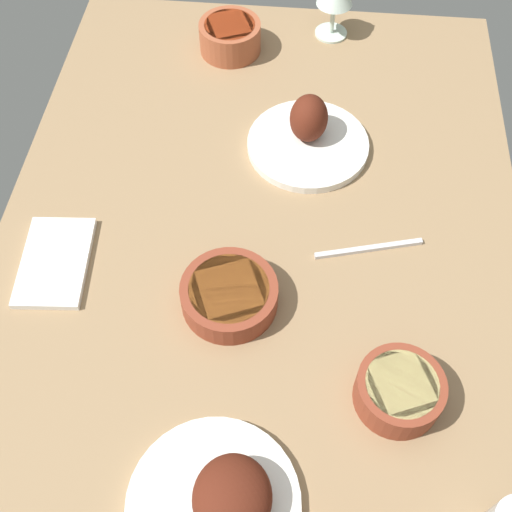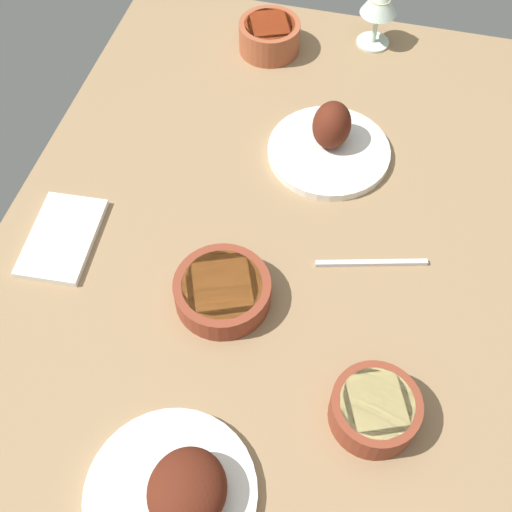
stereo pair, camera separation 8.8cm
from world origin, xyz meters
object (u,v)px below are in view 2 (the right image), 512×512
at_px(plate_center_main, 178,492).
at_px(bowl_sauce, 269,36).
at_px(plate_near_viewer, 330,141).
at_px(wine_glass, 380,2).
at_px(bowl_soup, 222,291).
at_px(folded_napkin, 62,237).
at_px(fork_loose, 371,263).
at_px(bowl_pasta, 375,409).

relative_size(plate_center_main, bowl_sauce, 1.79).
bearing_deg(plate_near_viewer, bowl_sauce, 33.99).
bearing_deg(plate_near_viewer, plate_center_main, 173.29).
height_order(plate_center_main, plate_near_viewer, plate_near_viewer).
distance_m(bowl_sauce, wine_glass, 0.23).
xyz_separation_m(bowl_soup, folded_napkin, (0.05, 0.30, -0.02)).
bearing_deg(folded_napkin, wine_glass, -33.95).
height_order(bowl_sauce, bowl_soup, bowl_sauce).
bearing_deg(bowl_sauce, wine_glass, -70.77).
xyz_separation_m(plate_near_viewer, fork_loose, (-0.23, -0.11, -0.02)).
bearing_deg(wine_glass, bowl_pasta, -171.88).
height_order(bowl_sauce, wine_glass, wine_glass).
bearing_deg(bowl_sauce, fork_loose, -149.51).
bearing_deg(wine_glass, bowl_sauce, 109.23).
distance_m(folded_napkin, fork_loose, 0.52).
distance_m(plate_center_main, fork_loose, 0.47).
bearing_deg(bowl_soup, folded_napkin, 81.20).
bearing_deg(plate_near_viewer, folded_napkin, 127.70).
xyz_separation_m(folded_napkin, fork_loose, (0.08, -0.52, -0.00)).
distance_m(plate_near_viewer, bowl_pasta, 0.52).
bearing_deg(plate_near_viewer, fork_loose, -153.81).
distance_m(wine_glass, fork_loose, 0.58).
xyz_separation_m(bowl_sauce, fork_loose, (-0.50, -0.29, -0.03)).
bearing_deg(bowl_pasta, plate_center_main, 126.57).
xyz_separation_m(wine_glass, folded_napkin, (-0.65, 0.44, -0.09)).
bearing_deg(bowl_pasta, fork_loose, 8.41).
bearing_deg(plate_near_viewer, bowl_soup, 163.49).
bearing_deg(bowl_soup, fork_loose, -60.75).
distance_m(plate_near_viewer, folded_napkin, 0.51).
xyz_separation_m(bowl_sauce, bowl_pasta, (-0.76, -0.33, -0.00)).
relative_size(plate_near_viewer, folded_napkin, 1.30).
height_order(plate_center_main, fork_loose, plate_center_main).
relative_size(bowl_sauce, bowl_soup, 0.84).
bearing_deg(bowl_pasta, plate_near_viewer, 17.25).
height_order(plate_center_main, bowl_pasta, plate_center_main).
relative_size(plate_center_main, plate_near_viewer, 1.01).
distance_m(plate_center_main, wine_glass, 1.01).
relative_size(bowl_sauce, wine_glass, 0.92).
relative_size(plate_center_main, bowl_pasta, 1.84).
bearing_deg(wine_glass, bowl_soup, 168.58).
height_order(plate_center_main, bowl_sauce, plate_center_main).
distance_m(bowl_sauce, folded_napkin, 0.62).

